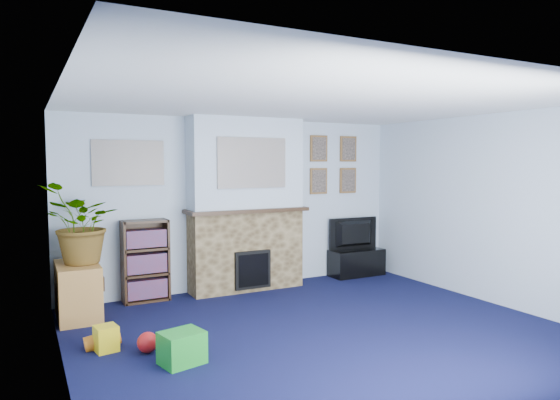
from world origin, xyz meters
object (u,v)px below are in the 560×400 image
tv_stand (357,261)px  sideboard (78,288)px  television (356,234)px  bookshelf (145,262)px

tv_stand → sideboard: sideboard is taller
tv_stand → television: 0.44m
bookshelf → tv_stand: bearing=-1.3°
tv_stand → television: television is taller
tv_stand → sideboard: size_ratio=1.08×
television → sideboard: 4.15m
television → sideboard: bearing=6.1°
television → tv_stand: bearing=92.0°
bookshelf → sideboard: bookshelf is taller
tv_stand → sideboard: (-4.13, -0.28, 0.12)m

